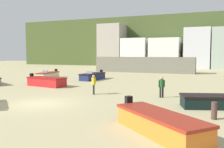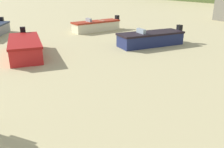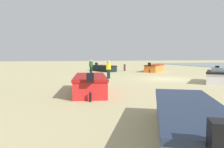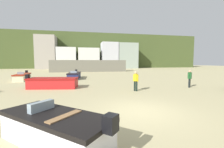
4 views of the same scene
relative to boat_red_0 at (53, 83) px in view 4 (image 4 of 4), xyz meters
The scene contains 14 objects.
ground_plane 9.26m from the boat_red_0, 55.49° to the right, with size 160.00×160.00×0.00m, color tan.
headland_hill 58.94m from the boat_red_0, 84.87° to the left, with size 90.00×32.00×13.28m, color #404E25.
harbor_pier 22.83m from the boat_red_0, 78.92° to the left, with size 17.86×2.40×2.79m, color #6D695A.
townhouse_left 40.63m from the boat_red_0, 102.43° to the left, with size 6.16×5.98×10.95m, color #A0978A.
townhouse_centre 39.10m from the boat_red_0, 93.30° to the left, with size 6.31×5.05×7.19m, color silver.
townhouse_centre_right 39.38m from the boat_red_0, 82.44° to the left, with size 7.08×5.08×7.08m, color silver.
townhouse_right 41.19m from the boat_red_0, 72.22° to the left, with size 5.66×5.28×9.22m, color silver.
townhouse_far_right 43.73m from the boat_red_0, 64.00° to the left, with size 7.06×5.51×9.12m, color #94A193.
boat_red_0 is the anchor object (origin of this frame).
boat_navy_2 7.71m from the boat_red_0, 78.41° to the left, with size 1.83×4.67×1.18m.
boat_cream_3 8.40m from the boat_red_0, 125.63° to the left, with size 1.66×4.51×1.17m.
boat_white_4 9.95m from the boat_red_0, 79.88° to the right, with size 3.54×3.39×1.20m.
beach_walker_foreground 7.41m from the boat_red_0, 22.32° to the right, with size 0.47×0.50×1.62m.
beach_walker_distant 12.54m from the boat_red_0, 10.11° to the right, with size 0.48×0.48×1.62m.
Camera 4 is at (-2.72, -6.63, 2.38)m, focal length 24.03 mm.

